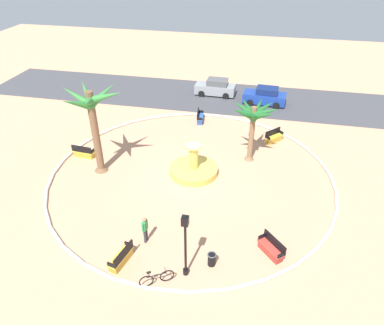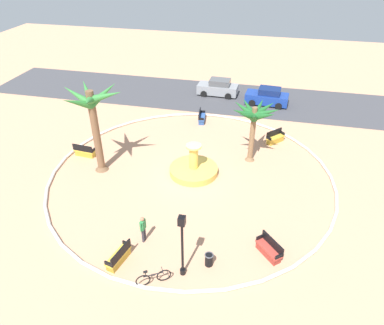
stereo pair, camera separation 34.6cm
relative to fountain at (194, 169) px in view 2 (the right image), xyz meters
name	(u,v)px [view 2 (the right image)]	position (x,y,z in m)	size (l,w,h in m)	color
ground_plane	(191,175)	(-0.09, -0.32, -0.32)	(80.00, 80.00, 0.00)	tan
plaza_curb	(191,174)	(-0.09, -0.32, -0.22)	(19.18, 19.18, 0.20)	silver
street_asphalt	(223,97)	(-0.09, 13.67, -0.30)	(48.00, 8.00, 0.03)	#424247
fountain	(194,169)	(0.00, 0.00, 0.00)	(3.33, 3.33, 2.23)	gold
palm_tree_near_fountain	(254,116)	(3.64, 2.58, 3.19)	(3.34, 3.33, 4.43)	brown
palm_tree_by_curb	(93,112)	(-6.39, -0.99, 4.11)	(4.16, 3.89, 6.11)	brown
bench_east	(275,138)	(5.34, 5.62, 0.03)	(1.45, 1.52, 1.00)	gold
bench_west	(119,257)	(-1.93, -8.55, 0.03)	(0.84, 1.67, 1.00)	gold
bench_north	(269,250)	(5.41, -6.37, 0.03)	(1.44, 1.52, 1.00)	#B73D33
bench_southeast	(85,152)	(-8.38, 0.38, 0.03)	(1.64, 0.64, 1.00)	gold
bench_southwest	(202,118)	(-1.06, 7.90, 0.03)	(0.68, 1.65, 1.00)	#335BA8
lamppost	(182,241)	(1.38, -8.54, 1.93)	(0.32, 0.32, 3.83)	black
trash_bin	(209,259)	(2.52, -7.71, 0.07)	(0.46, 0.46, 0.73)	black
bicycle_red_frame	(153,278)	(0.17, -9.39, 0.07)	(1.51, 0.92, 0.94)	black
person_cyclist_helmet	(143,228)	(-1.19, -6.86, 0.61)	(0.26, 0.52, 1.66)	#33333D
parked_car_leftmost	(218,88)	(-0.66, 14.19, 0.46)	(4.05, 2.02, 1.67)	gray
parked_car_second	(267,97)	(4.31, 12.92, 0.46)	(4.12, 2.15, 1.67)	navy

